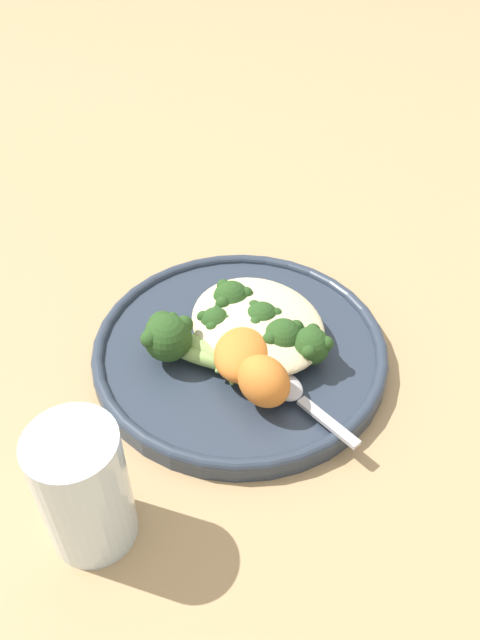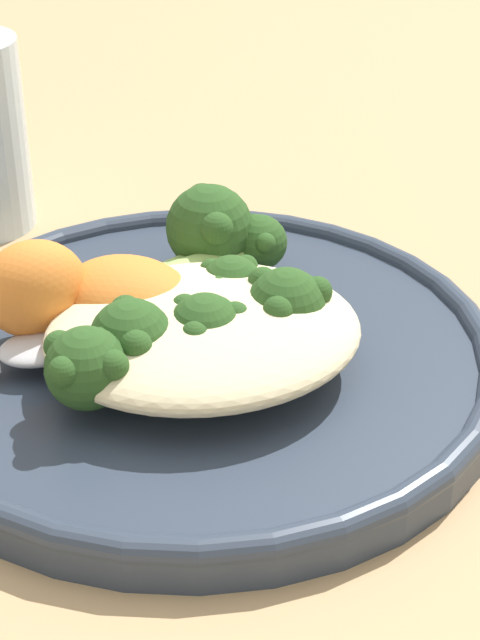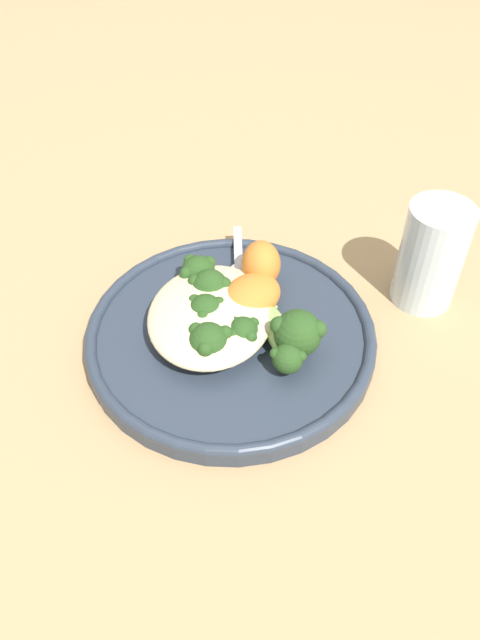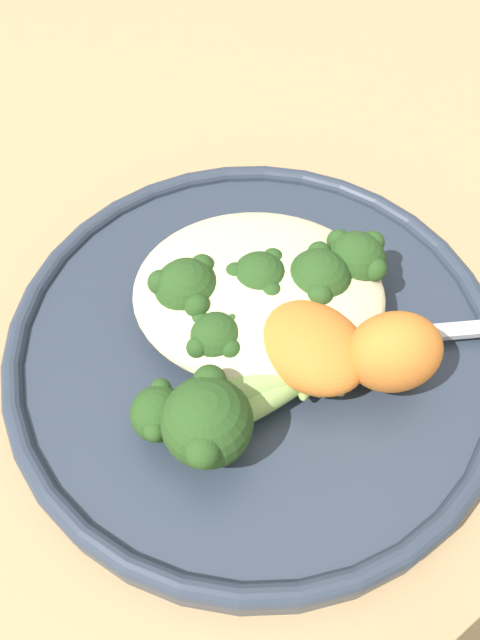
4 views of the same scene
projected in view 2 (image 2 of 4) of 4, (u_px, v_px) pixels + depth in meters
ground_plane at (239, 370)px, 0.50m from camera, size 4.00×4.00×0.00m
plate at (199, 359)px, 0.49m from camera, size 0.28×0.28×0.02m
quinoa_mound at (203, 332)px, 0.47m from camera, size 0.14×0.12×0.03m
broccoli_stalk_0 at (95, 356)px, 0.45m from camera, size 0.05×0.09×0.04m
broccoli_stalk_1 at (131, 336)px, 0.46m from camera, size 0.04×0.09×0.04m
broccoli_stalk_2 at (195, 328)px, 0.47m from camera, size 0.06×0.08×0.03m
broccoli_stalk_3 at (261, 307)px, 0.48m from camera, size 0.11×0.08×0.04m
broccoli_stalk_4 at (206, 291)px, 0.50m from camera, size 0.09×0.04×0.03m
broccoli_stalk_5 at (206, 266)px, 0.52m from camera, size 0.12×0.07×0.03m
broccoli_stalk_6 at (197, 238)px, 0.53m from camera, size 0.10×0.09×0.04m
sweet_potato_chunk_0 at (127, 296)px, 0.49m from camera, size 0.08×0.08×0.03m
sweet_potato_chunk_1 at (35, 289)px, 0.48m from camera, size 0.06×0.05×0.05m
spoon at (24, 354)px, 0.47m from camera, size 0.11×0.04×0.01m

